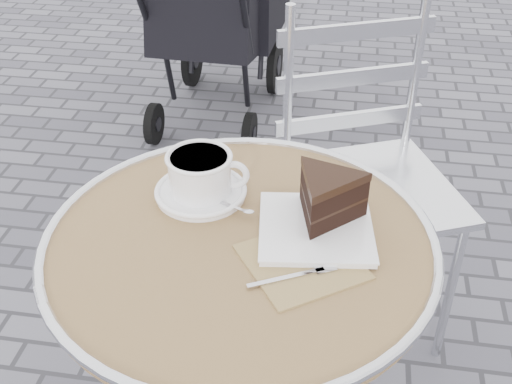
# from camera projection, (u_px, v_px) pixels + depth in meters

# --- Properties ---
(cafe_table) EXTENTS (0.72, 0.72, 0.74)m
(cafe_table) POSITION_uv_depth(u_px,v_px,m) (241.00, 305.00, 1.25)
(cafe_table) COLOR silver
(cafe_table) RESTS_ON ground
(cappuccino_set) EXTENTS (0.20, 0.18, 0.09)m
(cappuccino_set) POSITION_uv_depth(u_px,v_px,m) (201.00, 178.00, 1.24)
(cappuccino_set) COLOR white
(cappuccino_set) RESTS_ON cafe_table
(cake_plate_set) EXTENTS (0.26, 0.34, 0.11)m
(cake_plate_set) POSITION_uv_depth(u_px,v_px,m) (324.00, 204.00, 1.16)
(cake_plate_set) COLOR #967752
(cake_plate_set) RESTS_ON cafe_table
(bistro_chair) EXTENTS (0.56, 0.56, 0.95)m
(bistro_chair) POSITION_uv_depth(u_px,v_px,m) (360.00, 141.00, 1.72)
(bistro_chair) COLOR silver
(bistro_chair) RESTS_ON ground
(baby_stroller) EXTENTS (0.51, 1.03, 1.06)m
(baby_stroller) POSITION_uv_depth(u_px,v_px,m) (219.00, 13.00, 2.86)
(baby_stroller) COLOR black
(baby_stroller) RESTS_ON ground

